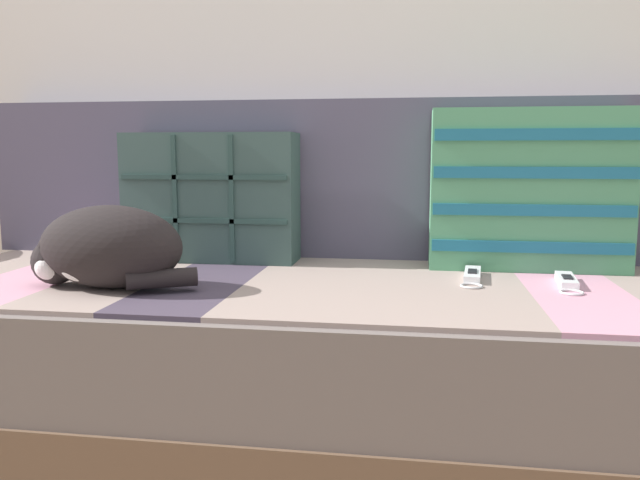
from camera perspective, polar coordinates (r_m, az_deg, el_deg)
ground_plane at (r=1.46m, az=-3.07°, el=-19.53°), size 14.00×14.00×0.00m
couch at (r=1.51m, az=-2.04°, el=-10.72°), size 1.95×0.82×0.39m
sofa_backrest at (r=1.77m, az=-0.02°, el=5.63°), size 1.91×0.14×0.43m
throw_pillow_quilted at (r=1.69m, az=-9.89°, el=3.87°), size 0.46×0.14×0.34m
throw_pillow_striped at (r=1.63m, az=18.53°, el=4.37°), size 0.48×0.14×0.39m
sleeping_cat at (r=1.41m, az=-19.07°, el=-0.80°), size 0.38×0.20×0.18m
game_remote_near at (r=1.48m, az=13.75°, el=-3.18°), size 0.06×0.20×0.02m
game_remote_far at (r=1.47m, az=21.64°, el=-3.55°), size 0.06×0.19×0.02m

